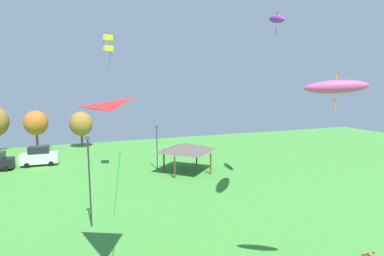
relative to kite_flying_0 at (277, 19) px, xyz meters
name	(u,v)px	position (x,y,z in m)	size (l,w,h in m)	color
kite_flying_0	(277,19)	(0.00, 0.00, 0.00)	(1.53, 3.56, 2.24)	purple
kite_flying_2	(135,122)	(-15.87, -9.81, -8.39)	(3.08, 3.80, 5.11)	red
kite_flying_4	(109,43)	(-14.99, 9.60, -1.82)	(1.22, 1.19, 4.14)	yellow
kite_flying_5	(336,87)	(-7.92, -15.16, -6.58)	(2.62, 1.96, 1.73)	#E54C93
parked_car_second_from_left	(39,156)	(-23.55, 18.51, -15.72)	(4.70, 2.05, 2.63)	silver
park_pavilion	(186,147)	(-6.17, 8.81, -13.92)	(5.90, 5.79, 3.60)	brown
light_post_0	(157,145)	(-9.37, 10.91, -13.77)	(0.36, 0.20, 5.67)	#2D2D33
light_post_1	(89,177)	(-18.02, -2.68, -13.14)	(0.36, 0.20, 6.90)	#2D2D33
treeline_tree_2	(36,123)	(-24.92, 29.42, -12.42)	(3.70, 3.70, 6.63)	brown
treeline_tree_3	(81,124)	(-17.98, 29.64, -12.91)	(3.85, 3.85, 6.23)	brown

